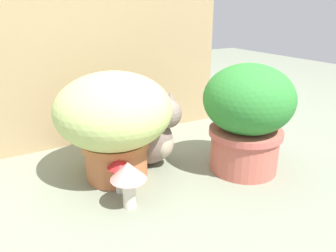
{
  "coord_description": "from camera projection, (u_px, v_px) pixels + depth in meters",
  "views": [
    {
      "loc": [
        -0.41,
        -0.95,
        0.6
      ],
      "look_at": [
        0.15,
        0.04,
        0.18
      ],
      "focal_mm": 34.27,
      "sensor_mm": 36.0,
      "label": 1
    }
  ],
  "objects": [
    {
      "name": "cat",
      "position": [
        146.0,
        135.0,
        1.28
      ],
      "size": [
        0.29,
        0.37,
        0.32
      ],
      "color": "slate",
      "rests_on": "ground"
    },
    {
      "name": "leafy_planter",
      "position": [
        247.0,
        114.0,
        1.2
      ],
      "size": [
        0.34,
        0.34,
        0.42
      ],
      "color": "#C06051",
      "rests_on": "ground"
    },
    {
      "name": "mushroom_ornament_red",
      "position": [
        119.0,
        168.0,
        1.08
      ],
      "size": [
        0.08,
        0.08,
        0.13
      ],
      "color": "silver",
      "rests_on": "ground"
    },
    {
      "name": "ground_plane",
      "position": [
        138.0,
        182.0,
        1.17
      ],
      "size": [
        6.0,
        6.0,
        0.0
      ],
      "primitive_type": "plane",
      "color": "gray"
    },
    {
      "name": "cardboard_backdrop",
      "position": [
        108.0,
        58.0,
        1.46
      ],
      "size": [
        1.15,
        0.03,
        0.77
      ],
      "primitive_type": "cube",
      "color": "tan",
      "rests_on": "ground"
    },
    {
      "name": "mushroom_ornament_pink",
      "position": [
        128.0,
        175.0,
        0.99
      ],
      "size": [
        0.11,
        0.11,
        0.16
      ],
      "color": "silver",
      "rests_on": "ground"
    },
    {
      "name": "grass_planter",
      "position": [
        114.0,
        118.0,
        1.14
      ],
      "size": [
        0.42,
        0.42,
        0.4
      ],
      "color": "#B8693F",
      "rests_on": "ground"
    }
  ]
}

